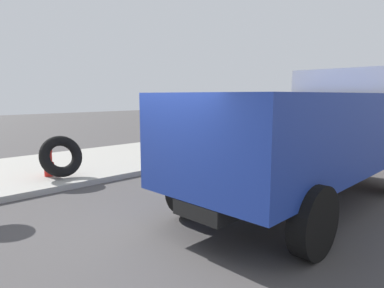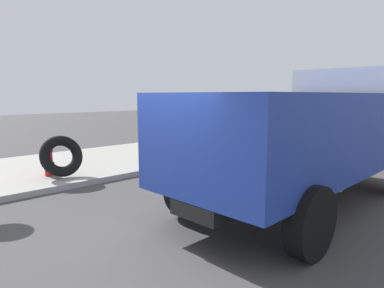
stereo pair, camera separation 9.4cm
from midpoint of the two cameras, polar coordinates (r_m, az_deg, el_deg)
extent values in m
plane|color=#423F3F|center=(5.73, -4.59, -16.11)|extent=(80.00, 80.00, 0.00)
cube|color=#99968E|center=(11.30, -25.93, -4.26)|extent=(36.00, 5.00, 0.15)
cylinder|color=red|center=(10.09, -22.80, -3.21)|extent=(0.22, 0.22, 0.64)
sphere|color=red|center=(10.02, -22.93, -1.07)|extent=(0.26, 0.26, 0.26)
cylinder|color=red|center=(9.89, -22.41, -2.95)|extent=(0.10, 0.18, 0.10)
cylinder|color=red|center=(10.26, -23.23, -2.61)|extent=(0.10, 0.18, 0.10)
cylinder|color=red|center=(9.90, -22.39, -3.39)|extent=(0.12, 0.18, 0.12)
torus|color=black|center=(9.74, -20.93, -1.92)|extent=(1.19, 0.74, 1.16)
cube|color=#1E3899|center=(6.64, 15.13, 1.40)|extent=(4.84, 2.58, 1.60)
cube|color=silver|center=(9.89, 25.84, 4.77)|extent=(2.04, 2.53, 2.20)
cube|color=black|center=(7.76, 18.99, -4.79)|extent=(7.01, 1.02, 0.24)
cylinder|color=black|center=(10.35, 18.47, -2.25)|extent=(1.10, 0.32, 1.10)
cylinder|color=black|center=(6.67, 0.01, -7.50)|extent=(1.10, 0.32, 1.10)
cylinder|color=black|center=(5.28, 19.92, -12.33)|extent=(1.10, 0.32, 1.10)
cube|color=red|center=(17.40, 28.03, 4.80)|extent=(4.89, 2.67, 1.60)
cube|color=black|center=(18.52, 28.80, 2.01)|extent=(7.03, 1.16, 0.24)
cylinder|color=black|center=(21.08, 27.20, 2.43)|extent=(1.11, 0.34, 1.10)
cylinder|color=black|center=(16.75, 22.52, 1.43)|extent=(1.11, 0.34, 1.10)
camera|label=1|loc=(0.05, -89.71, 0.04)|focal=31.57mm
camera|label=2|loc=(0.05, 90.29, -0.04)|focal=31.57mm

